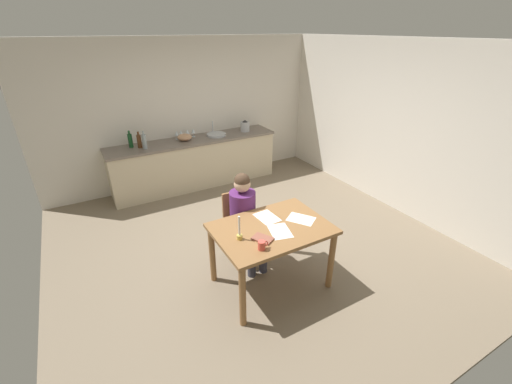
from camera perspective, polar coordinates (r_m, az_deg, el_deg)
name	(u,v)px	position (r m, az deg, el deg)	size (l,w,h in m)	color
ground_plane	(254,245)	(4.68, -0.42, -9.12)	(5.20, 5.20, 0.04)	#7A6B56
wall_back	(185,113)	(6.35, -12.28, 13.24)	(5.20, 0.12, 2.60)	silver
wall_right	(397,128)	(5.72, 23.33, 10.21)	(0.12, 5.20, 2.60)	silver
kitchen_counter	(195,162)	(6.28, -10.49, 5.09)	(3.08, 0.64, 0.90)	beige
dining_table	(272,236)	(3.64, 2.71, -7.66)	(1.24, 0.88, 0.78)	olive
chair_at_table	(240,222)	(4.22, -2.77, -5.18)	(0.41, 0.41, 0.88)	olive
person_seated	(245,214)	(4.01, -1.89, -3.90)	(0.32, 0.59, 1.19)	#592666
coffee_mug	(262,245)	(3.23, 1.03, -9.22)	(0.11, 0.07, 0.09)	#D84C3F
candlestick	(239,233)	(3.35, -2.89, -7.11)	(0.06, 0.06, 0.27)	gold
book_magazine	(263,239)	(3.38, 1.15, -8.10)	(0.13, 0.21, 0.02)	brown
paper_letter	(280,231)	(3.52, 4.18, -6.80)	(0.21, 0.30, 0.00)	white
paper_bill	(301,219)	(3.75, 7.82, -4.66)	(0.21, 0.30, 0.00)	white
paper_envelope	(267,217)	(3.75, 1.92, -4.42)	(0.21, 0.30, 0.00)	white
sink_unit	(216,134)	(6.28, -6.91, 9.91)	(0.36, 0.36, 0.24)	#B2B7BC
bottle_oil	(130,140)	(5.95, -21.00, 8.38)	(0.07, 0.07, 0.28)	#194C23
bottle_vinegar	(139,141)	(5.88, -19.62, 8.34)	(0.07, 0.07, 0.27)	#593319
bottle_wine_red	(144,141)	(5.79, -18.81, 8.34)	(0.07, 0.07, 0.30)	#8C999E
mixing_bowl	(185,137)	(6.08, -12.30, 9.29)	(0.26, 0.26, 0.11)	tan
stovetop_kettle	(245,126)	(6.50, -1.92, 11.36)	(0.18, 0.18, 0.22)	#B7BABF
wine_glass_near_sink	(193,131)	(6.25, -10.86, 10.38)	(0.07, 0.07, 0.15)	silver
wine_glass_by_kettle	(187,132)	(6.22, -11.84, 10.20)	(0.07, 0.07, 0.15)	silver
wine_glass_back_left	(181,133)	(6.19, -12.90, 10.01)	(0.07, 0.07, 0.15)	silver
wine_glass_back_right	(177,133)	(6.16, -13.62, 9.87)	(0.07, 0.07, 0.15)	silver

